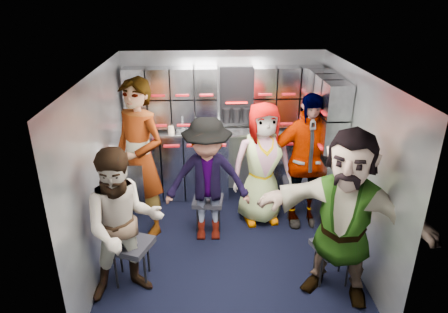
{
  "coord_description": "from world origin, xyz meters",
  "views": [
    {
      "loc": [
        -0.24,
        -4.01,
        2.92
      ],
      "look_at": [
        -0.04,
        0.35,
        1.03
      ],
      "focal_mm": 32.0,
      "sensor_mm": 36.0,
      "label": 1
    }
  ],
  "objects_px": {
    "jump_seat_center": "(259,186)",
    "attendant_arc_e": "(344,217)",
    "jump_seat_mid_left": "(208,202)",
    "jump_seat_near_right": "(333,248)",
    "attendant_arc_a": "(124,226)",
    "attendant_arc_c": "(262,164)",
    "attendant_standing": "(140,160)",
    "attendant_arc_b": "(208,181)",
    "jump_seat_near_left": "(131,247)",
    "attendant_arc_d": "(305,161)",
    "jump_seat_mid_right": "(299,186)"
  },
  "relations": [
    {
      "from": "jump_seat_center",
      "to": "attendant_arc_e",
      "type": "xyz_separation_m",
      "value": [
        0.59,
        -1.59,
        0.49
      ]
    },
    {
      "from": "jump_seat_mid_left",
      "to": "jump_seat_near_right",
      "type": "height_order",
      "value": "jump_seat_near_right"
    },
    {
      "from": "jump_seat_center",
      "to": "jump_seat_near_right",
      "type": "relative_size",
      "value": 0.99
    },
    {
      "from": "attendant_arc_a",
      "to": "attendant_arc_c",
      "type": "xyz_separation_m",
      "value": [
        1.51,
        1.33,
        0.01
      ]
    },
    {
      "from": "attendant_standing",
      "to": "attendant_arc_c",
      "type": "xyz_separation_m",
      "value": [
        1.51,
        0.19,
        -0.18
      ]
    },
    {
      "from": "attendant_arc_a",
      "to": "attendant_standing",
      "type": "bearing_deg",
      "value": 72.82
    },
    {
      "from": "jump_seat_near_right",
      "to": "attendant_standing",
      "type": "distance_m",
      "value": 2.42
    },
    {
      "from": "attendant_standing",
      "to": "attendant_arc_c",
      "type": "bearing_deg",
      "value": 42.46
    },
    {
      "from": "attendant_arc_b",
      "to": "jump_seat_mid_left",
      "type": "bearing_deg",
      "value": 91.75
    },
    {
      "from": "attendant_arc_b",
      "to": "attendant_arc_c",
      "type": "xyz_separation_m",
      "value": [
        0.7,
        0.38,
        0.03
      ]
    },
    {
      "from": "jump_seat_near_left",
      "to": "attendant_arc_a",
      "type": "distance_m",
      "value": 0.42
    },
    {
      "from": "jump_seat_center",
      "to": "attendant_arc_d",
      "type": "xyz_separation_m",
      "value": [
        0.53,
        -0.26,
        0.48
      ]
    },
    {
      "from": "attendant_arc_a",
      "to": "attendant_arc_c",
      "type": "height_order",
      "value": "attendant_arc_c"
    },
    {
      "from": "jump_seat_center",
      "to": "attendant_arc_b",
      "type": "xyz_separation_m",
      "value": [
        -0.7,
        -0.56,
        0.39
      ]
    },
    {
      "from": "attendant_arc_a",
      "to": "attendant_arc_e",
      "type": "xyz_separation_m",
      "value": [
        2.1,
        -0.09,
        0.09
      ]
    },
    {
      "from": "jump_seat_near_left",
      "to": "jump_seat_mid_left",
      "type": "xyz_separation_m",
      "value": [
        0.81,
        0.95,
        -0.04
      ]
    },
    {
      "from": "attendant_arc_a",
      "to": "attendant_arc_e",
      "type": "distance_m",
      "value": 2.1
    },
    {
      "from": "jump_seat_near_right",
      "to": "attendant_arc_b",
      "type": "distance_m",
      "value": 1.6
    },
    {
      "from": "jump_seat_near_right",
      "to": "attendant_arc_e",
      "type": "xyz_separation_m",
      "value": [
        0.0,
        -0.18,
        0.49
      ]
    },
    {
      "from": "jump_seat_mid_right",
      "to": "attendant_arc_b",
      "type": "bearing_deg",
      "value": -158.71
    },
    {
      "from": "jump_seat_near_right",
      "to": "jump_seat_mid_right",
      "type": "bearing_deg",
      "value": 92.72
    },
    {
      "from": "jump_seat_near_right",
      "to": "jump_seat_mid_left",
      "type": "bearing_deg",
      "value": 141.4
    },
    {
      "from": "attendant_arc_a",
      "to": "jump_seat_mid_right",
      "type": "bearing_deg",
      "value": 17.8
    },
    {
      "from": "jump_seat_near_left",
      "to": "jump_seat_near_right",
      "type": "distance_m",
      "value": 2.1
    },
    {
      "from": "jump_seat_center",
      "to": "attendant_arc_e",
      "type": "bearing_deg",
      "value": -69.6
    },
    {
      "from": "jump_seat_near_left",
      "to": "attendant_arc_b",
      "type": "distance_m",
      "value": 1.17
    },
    {
      "from": "jump_seat_near_left",
      "to": "attendant_arc_e",
      "type": "height_order",
      "value": "attendant_arc_e"
    },
    {
      "from": "jump_seat_near_left",
      "to": "attendant_arc_d",
      "type": "bearing_deg",
      "value": 27.61
    },
    {
      "from": "jump_seat_mid_left",
      "to": "attendant_arc_d",
      "type": "height_order",
      "value": "attendant_arc_d"
    },
    {
      "from": "jump_seat_mid_right",
      "to": "attendant_arc_b",
      "type": "xyz_separation_m",
      "value": [
        -1.23,
        -0.48,
        0.34
      ]
    },
    {
      "from": "jump_seat_mid_left",
      "to": "attendant_arc_c",
      "type": "bearing_deg",
      "value": 16.01
    },
    {
      "from": "jump_seat_near_left",
      "to": "attendant_arc_c",
      "type": "distance_m",
      "value": 1.93
    },
    {
      "from": "attendant_arc_a",
      "to": "attendant_arc_d",
      "type": "bearing_deg",
      "value": 14.26
    },
    {
      "from": "jump_seat_mid_right",
      "to": "attendant_arc_d",
      "type": "relative_size",
      "value": 0.28
    },
    {
      "from": "jump_seat_near_left",
      "to": "jump_seat_mid_left",
      "type": "height_order",
      "value": "jump_seat_near_left"
    },
    {
      "from": "jump_seat_center",
      "to": "jump_seat_mid_right",
      "type": "bearing_deg",
      "value": -8.79
    },
    {
      "from": "jump_seat_near_left",
      "to": "jump_seat_mid_right",
      "type": "xyz_separation_m",
      "value": [
        2.04,
        1.25,
        0.02
      ]
    },
    {
      "from": "jump_seat_mid_right",
      "to": "attendant_arc_a",
      "type": "xyz_separation_m",
      "value": [
        -2.04,
        -1.43,
        0.36
      ]
    },
    {
      "from": "jump_seat_center",
      "to": "attendant_standing",
      "type": "height_order",
      "value": "attendant_standing"
    },
    {
      "from": "jump_seat_near_right",
      "to": "attendant_arc_b",
      "type": "bearing_deg",
      "value": 146.61
    },
    {
      "from": "jump_seat_mid_right",
      "to": "jump_seat_near_right",
      "type": "distance_m",
      "value": 1.33
    },
    {
      "from": "jump_seat_near_left",
      "to": "attendant_standing",
      "type": "distance_m",
      "value": 1.11
    },
    {
      "from": "jump_seat_near_right",
      "to": "attendant_arc_e",
      "type": "distance_m",
      "value": 0.53
    },
    {
      "from": "jump_seat_center",
      "to": "attendant_arc_d",
      "type": "distance_m",
      "value": 0.76
    },
    {
      "from": "jump_seat_mid_left",
      "to": "jump_seat_mid_right",
      "type": "height_order",
      "value": "jump_seat_mid_right"
    },
    {
      "from": "attendant_arc_a",
      "to": "jump_seat_near_right",
      "type": "bearing_deg",
      "value": -14.61
    },
    {
      "from": "jump_seat_mid_right",
      "to": "attendant_arc_a",
      "type": "bearing_deg",
      "value": -145.02
    },
    {
      "from": "jump_seat_center",
      "to": "attendant_arc_b",
      "type": "height_order",
      "value": "attendant_arc_b"
    },
    {
      "from": "jump_seat_mid_left",
      "to": "jump_seat_near_right",
      "type": "distance_m",
      "value": 1.65
    },
    {
      "from": "attendant_arc_e",
      "to": "jump_seat_near_left",
      "type": "bearing_deg",
      "value": -159.1
    }
  ]
}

